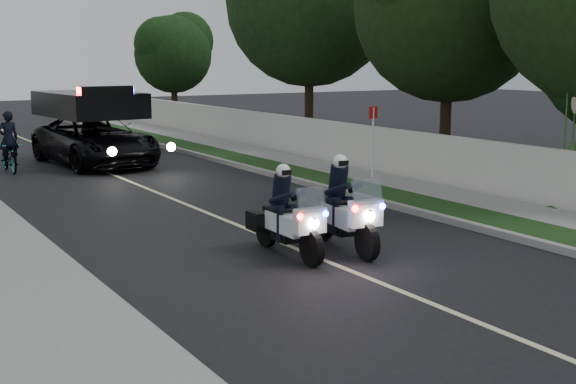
# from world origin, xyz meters

# --- Properties ---
(ground) EXTENTS (120.00, 120.00, 0.00)m
(ground) POSITION_xyz_m (0.00, 0.00, 0.00)
(ground) COLOR black
(ground) RESTS_ON ground
(curb_right) EXTENTS (0.20, 60.00, 0.15)m
(curb_right) POSITION_xyz_m (4.10, 10.00, 0.07)
(curb_right) COLOR gray
(curb_right) RESTS_ON ground
(grass_verge) EXTENTS (1.20, 60.00, 0.16)m
(grass_verge) POSITION_xyz_m (4.80, 10.00, 0.08)
(grass_verge) COLOR #193814
(grass_verge) RESTS_ON ground
(sidewalk_right) EXTENTS (1.40, 60.00, 0.16)m
(sidewalk_right) POSITION_xyz_m (6.10, 10.00, 0.08)
(sidewalk_right) COLOR gray
(sidewalk_right) RESTS_ON ground
(property_wall) EXTENTS (0.22, 60.00, 1.50)m
(property_wall) POSITION_xyz_m (7.10, 10.00, 0.75)
(property_wall) COLOR beige
(property_wall) RESTS_ON ground
(curb_left) EXTENTS (0.20, 60.00, 0.15)m
(curb_left) POSITION_xyz_m (-4.10, 10.00, 0.07)
(curb_left) COLOR gray
(curb_left) RESTS_ON ground
(lane_marking) EXTENTS (0.12, 50.00, 0.01)m
(lane_marking) POSITION_xyz_m (0.00, 10.00, 0.00)
(lane_marking) COLOR #BFB78C
(lane_marking) RESTS_ON ground
(police_moto_left) EXTENTS (0.73, 2.02, 1.70)m
(police_moto_left) POSITION_xyz_m (-0.39, 3.73, 0.00)
(police_moto_left) COLOR silver
(police_moto_left) RESTS_ON ground
(police_moto_right) EXTENTS (1.01, 2.22, 1.82)m
(police_moto_right) POSITION_xyz_m (0.77, 3.58, 0.00)
(police_moto_right) COLOR silver
(police_moto_right) RESTS_ON ground
(police_suv) EXTENTS (3.25, 6.18, 2.90)m
(police_suv) POSITION_xyz_m (0.25, 17.41, 0.00)
(police_suv) COLOR black
(police_suv) RESTS_ON ground
(bicycle) EXTENTS (0.66, 1.77, 0.92)m
(bicycle) POSITION_xyz_m (-2.61, 17.24, 0.00)
(bicycle) COLOR black
(bicycle) RESTS_ON ground
(cyclist) EXTENTS (0.67, 0.48, 1.75)m
(cyclist) POSITION_xyz_m (-2.61, 17.24, 0.00)
(cyclist) COLOR black
(cyclist) RESTS_ON ground
(sign_post) EXTENTS (0.43, 0.43, 2.30)m
(sign_post) POSITION_xyz_m (6.00, 9.45, 0.00)
(sign_post) COLOR #A6240B
(sign_post) RESTS_ON ground
(pampas_far) EXTENTS (1.57, 1.57, 3.86)m
(pampas_far) POSITION_xyz_m (7.60, 3.82, 0.00)
(pampas_far) COLOR beige
(pampas_far) RESTS_ON ground
(tree_right_c) EXTENTS (6.21, 6.21, 10.13)m
(tree_right_c) POSITION_xyz_m (9.67, 10.38, 0.00)
(tree_right_c) COLOR #1B3410
(tree_right_c) RESTS_ON ground
(tree_right_d) EXTENTS (7.45, 7.45, 11.32)m
(tree_right_d) POSITION_xyz_m (9.44, 18.17, 0.00)
(tree_right_d) COLOR #1C3812
(tree_right_d) RESTS_ON ground
(tree_right_e) EXTENTS (5.61, 5.61, 7.42)m
(tree_right_e) POSITION_xyz_m (9.78, 33.09, 0.00)
(tree_right_e) COLOR #153410
(tree_right_e) RESTS_ON ground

